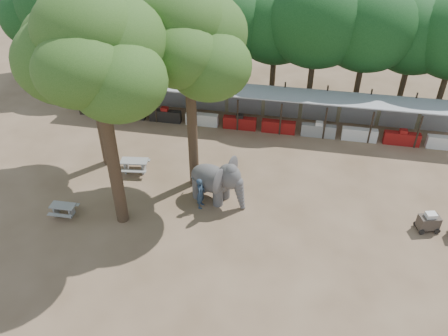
% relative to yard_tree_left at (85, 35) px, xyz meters
% --- Properties ---
extents(ground, '(100.00, 100.00, 0.00)m').
position_rel_yard_tree_left_xyz_m(ground, '(9.13, -7.19, -8.20)').
color(ground, brown).
rests_on(ground, ground).
extents(vendor_stalls, '(28.00, 2.99, 2.80)m').
position_rel_yard_tree_left_xyz_m(vendor_stalls, '(9.13, 6.65, -7.02)').
color(vendor_stalls, '#94969B').
rests_on(vendor_stalls, ground).
extents(yard_tree_left, '(7.10, 6.90, 11.02)m').
position_rel_yard_tree_left_xyz_m(yard_tree_left, '(0.00, 0.00, 0.00)').
color(yard_tree_left, '#332316').
rests_on(yard_tree_left, ground).
extents(yard_tree_center, '(7.10, 6.90, 12.04)m').
position_rel_yard_tree_left_xyz_m(yard_tree_center, '(3.00, -5.00, 1.01)').
color(yard_tree_center, '#332316').
rests_on(yard_tree_center, ground).
extents(yard_tree_back, '(7.10, 6.90, 11.36)m').
position_rel_yard_tree_left_xyz_m(yard_tree_back, '(6.00, -1.00, 0.34)').
color(yard_tree_back, '#332316').
rests_on(yard_tree_back, ground).
extents(backdrop_trees, '(46.46, 5.95, 8.33)m').
position_rel_yard_tree_left_xyz_m(backdrop_trees, '(9.13, 11.81, -2.69)').
color(backdrop_trees, '#332316').
rests_on(backdrop_trees, ground).
extents(elephant, '(3.63, 2.74, 2.70)m').
position_rel_yard_tree_left_xyz_m(elephant, '(7.82, -2.52, -6.85)').
color(elephant, '#464443').
rests_on(elephant, ground).
extents(handler, '(0.51, 0.72, 1.89)m').
position_rel_yard_tree_left_xyz_m(handler, '(7.05, -3.33, -7.26)').
color(handler, '#26384C').
rests_on(handler, ground).
extents(picnic_table_near, '(1.38, 1.25, 0.67)m').
position_rel_yard_tree_left_xyz_m(picnic_table_near, '(-0.15, -5.46, -7.76)').
color(picnic_table_near, gray).
rests_on(picnic_table_near, ground).
extents(picnic_table_far, '(1.85, 1.71, 0.83)m').
position_rel_yard_tree_left_xyz_m(picnic_table_far, '(2.22, -0.85, -7.66)').
color(picnic_table_far, gray).
rests_on(picnic_table_far, ground).
extents(cart_back, '(1.31, 1.04, 1.12)m').
position_rel_yard_tree_left_xyz_m(cart_back, '(19.15, -2.89, -7.65)').
color(cart_back, '#362C24').
rests_on(cart_back, ground).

